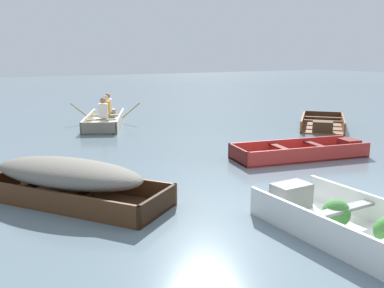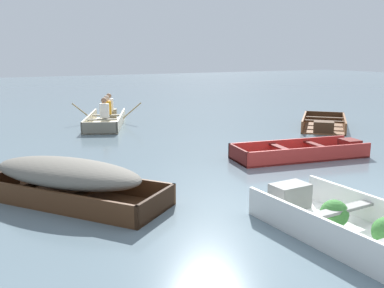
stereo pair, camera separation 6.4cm
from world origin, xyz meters
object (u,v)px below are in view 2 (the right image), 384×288
Objects in this scene: dinghy_white_foreground at (358,229)px; rowboat_cream_with_crew at (106,118)px; skiff_dark_varnish_far_moored at (65,177)px; skiff_wooden_brown_mid_moored at (324,125)px; skiff_red_near_moored at (304,152)px.

dinghy_white_foreground is 0.97× the size of rowboat_cream_with_crew.
skiff_wooden_brown_mid_moored is at bearing 18.98° from skiff_dark_varnish_far_moored.
dinghy_white_foreground is 4.32m from skiff_dark_varnish_far_moored.
skiff_dark_varnish_far_moored is (-2.86, 3.24, 0.22)m from dinghy_white_foreground.
rowboat_cream_with_crew is at bearing 145.39° from skiff_wooden_brown_mid_moored.
rowboat_cream_with_crew is (2.75, 6.80, -0.16)m from skiff_dark_varnish_far_moored.
dinghy_white_foreground is at bearing -48.53° from skiff_dark_varnish_far_moored.
skiff_dark_varnish_far_moored is at bearing -161.02° from skiff_wooden_brown_mid_moored.
skiff_red_near_moored is at bearing -68.34° from rowboat_cream_with_crew.
skiff_dark_varnish_far_moored is at bearing -176.09° from skiff_red_near_moored.
skiff_red_near_moored is 0.96× the size of rowboat_cream_with_crew.
skiff_wooden_brown_mid_moored is 6.88m from rowboat_cream_with_crew.
skiff_wooden_brown_mid_moored is 0.80× the size of skiff_dark_varnish_far_moored.
dinghy_white_foreground is at bearing -132.17° from skiff_wooden_brown_mid_moored.
skiff_dark_varnish_far_moored reaches higher than dinghy_white_foreground.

